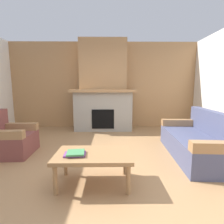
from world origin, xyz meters
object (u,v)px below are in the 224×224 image
Objects in this scene: couch at (198,142)px; armchair at (9,140)px; coffee_table at (93,157)px; fireplace at (103,92)px.

armchair is (-3.59, 0.15, 0.01)m from couch.
armchair is at bearing 148.89° from coffee_table.
armchair is at bearing -130.61° from fireplace.
fireplace reaches higher than coffee_table.
fireplace is 3.17m from coffee_table.
couch reaches higher than coffee_table.
fireplace is at bearing 130.34° from couch.
coffee_table is at bearing -31.11° from armchair.
armchair reaches higher than coffee_table.
fireplace reaches higher than armchair.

